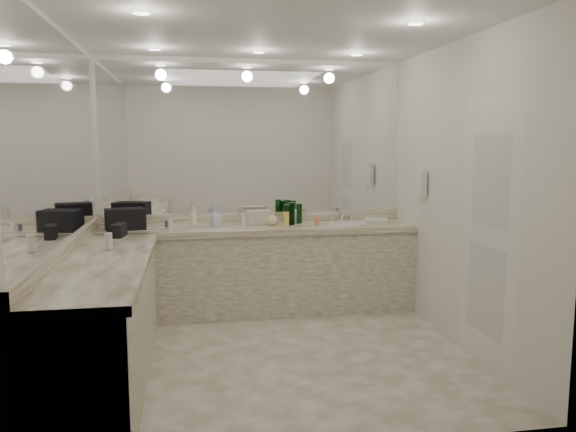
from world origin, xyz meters
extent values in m
plane|color=beige|center=(0.00, 0.00, 0.00)|extent=(3.20, 3.20, 0.00)
plane|color=white|center=(0.00, 0.00, 2.60)|extent=(3.20, 3.20, 0.00)
cube|color=silver|center=(0.00, 1.50, 1.30)|extent=(3.20, 0.02, 2.60)
cube|color=silver|center=(-1.60, 0.00, 1.30)|extent=(0.02, 3.00, 2.60)
cube|color=silver|center=(1.60, 0.00, 1.30)|extent=(0.02, 3.00, 2.60)
cube|color=silver|center=(0.00, 1.20, 0.42)|extent=(3.20, 0.60, 0.84)
cube|color=#EDE5CA|center=(0.00, 1.19, 0.87)|extent=(3.20, 0.64, 0.06)
cube|color=silver|center=(-1.30, -0.30, 0.42)|extent=(0.60, 2.40, 0.84)
cube|color=#EDE5CA|center=(-1.29, -0.30, 0.87)|extent=(0.64, 2.42, 0.06)
cube|color=#EDE5CA|center=(0.00, 1.48, 0.95)|extent=(3.20, 0.04, 0.10)
cube|color=#EDE5CA|center=(-1.58, 0.00, 0.95)|extent=(0.04, 3.00, 0.10)
cube|color=white|center=(0.00, 1.49, 1.77)|extent=(3.12, 0.01, 1.55)
cube|color=white|center=(-1.59, 0.00, 1.77)|extent=(0.01, 2.92, 1.55)
cylinder|color=white|center=(0.95, 1.20, 0.90)|extent=(0.44, 0.44, 0.03)
cube|color=silver|center=(0.95, 1.41, 0.97)|extent=(0.24, 0.16, 0.14)
cube|color=white|center=(1.56, 0.70, 1.35)|extent=(0.06, 0.10, 0.24)
cube|color=white|center=(1.59, -0.50, 1.05)|extent=(0.02, 0.82, 2.10)
cube|color=black|center=(-1.29, 1.18, 1.00)|extent=(0.41, 0.31, 0.21)
cube|color=black|center=(-1.30, 0.74, 0.96)|extent=(0.13, 0.23, 0.12)
cube|color=beige|center=(0.03, 1.29, 0.97)|extent=(0.27, 0.19, 0.14)
cube|color=white|center=(1.28, 1.22, 0.92)|extent=(0.25, 0.19, 0.04)
cylinder|color=white|center=(-1.30, 0.10, 0.97)|extent=(0.06, 0.06, 0.13)
imported|color=white|center=(-0.64, 1.23, 1.00)|extent=(0.10, 0.10, 0.21)
imported|color=silver|center=(-0.41, 1.23, 1.00)|extent=(0.12, 0.12, 0.20)
imported|color=#F8E29C|center=(0.16, 1.22, 0.97)|extent=(0.13, 0.13, 0.15)
cylinder|color=#12521C|center=(0.36, 1.21, 1.00)|extent=(0.07, 0.07, 0.19)
cylinder|color=#12521C|center=(0.36, 1.21, 1.00)|extent=(0.07, 0.07, 0.19)
cylinder|color=#12521C|center=(0.46, 1.31, 1.00)|extent=(0.06, 0.06, 0.20)
cylinder|color=#12521C|center=(0.39, 1.35, 1.01)|extent=(0.07, 0.07, 0.22)
cylinder|color=#12521C|center=(0.31, 1.21, 1.00)|extent=(0.07, 0.07, 0.21)
cylinder|color=#3F3F4C|center=(-0.90, 1.26, 0.93)|extent=(0.04, 0.04, 0.06)
cylinder|color=white|center=(0.42, 1.34, 0.97)|extent=(0.06, 0.06, 0.15)
cylinder|color=white|center=(-0.13, 1.26, 0.96)|extent=(0.04, 0.04, 0.12)
cylinder|color=silver|center=(-0.10, 1.25, 0.94)|extent=(0.04, 0.04, 0.09)
cylinder|color=#9966B2|center=(-1.19, 1.25, 0.94)|extent=(0.04, 0.04, 0.09)
cylinder|color=#E57F66|center=(0.62, 1.14, 0.94)|extent=(0.05, 0.05, 0.08)
cylinder|color=white|center=(-0.86, 1.18, 0.95)|extent=(0.05, 0.05, 0.10)
cylinder|color=silver|center=(0.38, 1.27, 0.95)|extent=(0.04, 0.04, 0.10)
cylinder|color=#F2D84C|center=(0.31, 1.20, 0.97)|extent=(0.06, 0.06, 0.14)
camera|label=1|loc=(-0.66, -4.42, 1.74)|focal=35.00mm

